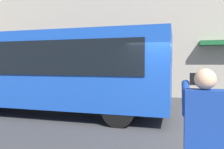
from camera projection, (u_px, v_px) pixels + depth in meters
name	position (u px, v px, depth m)	size (l,w,h in m)	color
ground_plane	(171.00, 128.00, 6.72)	(60.00, 60.00, 0.00)	#38383A
red_bus	(49.00, 70.00, 8.60)	(9.05, 2.54, 3.08)	#1947AD
pedestrian_photographer	(204.00, 136.00, 2.36)	(0.53, 0.52, 1.70)	#4C4238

